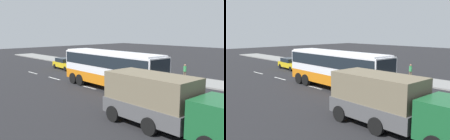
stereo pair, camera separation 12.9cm
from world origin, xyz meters
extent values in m
plane|color=black|center=(0.00, 0.00, 0.00)|extent=(120.00, 120.00, 0.00)
cube|color=gray|center=(0.00, 8.15, 0.07)|extent=(80.00, 4.00, 0.15)
cube|color=white|center=(-15.53, -1.69, 0.00)|extent=(2.40, 0.16, 0.01)
cube|color=white|center=(-10.27, -1.69, 0.00)|extent=(2.40, 0.16, 0.01)
cube|color=white|center=(-4.11, -1.69, 0.00)|extent=(2.40, 0.16, 0.01)
cube|color=white|center=(3.12, -1.69, 0.00)|extent=(2.40, 0.16, 0.01)
cube|color=white|center=(7.57, -1.69, 0.00)|extent=(2.40, 0.16, 0.01)
cube|color=orange|center=(-1.99, -0.65, 1.01)|extent=(11.43, 2.91, 0.92)
cube|color=silver|center=(-1.99, -0.65, 2.41)|extent=(11.43, 2.91, 1.87)
cube|color=black|center=(-1.99, -0.65, 2.68)|extent=(11.21, 2.93, 1.03)
cube|color=black|center=(3.63, -0.86, 2.50)|extent=(0.21, 2.29, 1.50)
cube|color=silver|center=(-1.99, -0.65, 3.41)|extent=(10.97, 2.74, 0.12)
cylinder|color=black|center=(2.12, 0.38, 0.55)|extent=(1.11, 0.34, 1.10)
cylinder|color=black|center=(2.03, -2.00, 0.55)|extent=(1.11, 0.34, 1.10)
cylinder|color=black|center=(-5.22, 0.66, 0.55)|extent=(1.11, 0.34, 1.10)
cylinder|color=black|center=(-5.31, -1.72, 0.55)|extent=(1.11, 0.34, 1.10)
cylinder|color=black|center=(-6.42, 0.71, 0.55)|extent=(1.11, 0.34, 1.10)
cylinder|color=black|center=(-6.51, -1.68, 0.55)|extent=(1.11, 0.34, 1.10)
cube|color=#19592D|center=(10.14, -5.19, 1.40)|extent=(2.03, 2.46, 1.83)
cube|color=#4C4C4F|center=(6.17, -5.14, 0.93)|extent=(5.56, 2.50, 0.90)
cube|color=#6B604C|center=(6.17, -5.14, 2.17)|extent=(5.33, 2.40, 1.58)
cylinder|color=black|center=(7.09, -3.98, 0.48)|extent=(0.96, 0.29, 0.96)
cylinder|color=black|center=(7.06, -6.32, 0.48)|extent=(0.96, 0.29, 0.96)
cylinder|color=black|center=(4.32, -3.95, 0.48)|extent=(0.96, 0.29, 0.96)
cylinder|color=black|center=(4.30, -6.28, 0.48)|extent=(0.96, 0.29, 0.96)
cube|color=gold|center=(-15.30, 3.08, 0.65)|extent=(4.63, 2.25, 0.65)
cube|color=black|center=(-15.62, 3.11, 1.24)|extent=(2.61, 1.90, 0.54)
cylinder|color=black|center=(-13.64, 3.79, 0.32)|extent=(0.66, 0.26, 0.64)
cylinder|color=black|center=(-13.81, 2.06, 0.32)|extent=(0.66, 0.26, 0.64)
cylinder|color=black|center=(-16.79, 4.10, 0.32)|extent=(0.66, 0.26, 0.64)
cylinder|color=black|center=(-16.97, 2.37, 0.32)|extent=(0.66, 0.26, 0.64)
cylinder|color=brown|center=(0.06, 8.34, 0.53)|extent=(0.14, 0.14, 0.77)
cylinder|color=brown|center=(0.20, 8.41, 0.53)|extent=(0.14, 0.14, 0.77)
cylinder|color=#338C4C|center=(0.13, 8.38, 1.20)|extent=(0.32, 0.32, 0.57)
sphere|color=#9E7051|center=(0.13, 8.38, 1.60)|extent=(0.21, 0.21, 0.21)
camera|label=1|loc=(15.10, -16.44, 5.42)|focal=41.57mm
camera|label=2|loc=(15.01, -16.54, 5.42)|focal=41.57mm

